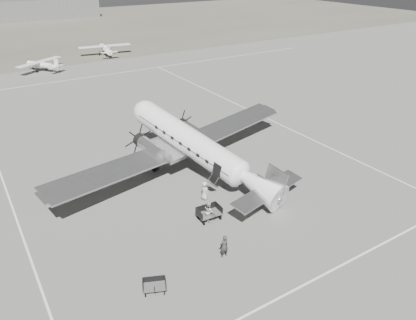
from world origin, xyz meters
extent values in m
plane|color=slate|center=(0.00, 0.00, 0.00)|extent=(260.00, 260.00, 0.00)
cube|color=silver|center=(0.00, -14.00, 0.01)|extent=(60.00, 0.15, 0.01)
cube|color=silver|center=(12.00, 0.00, 0.01)|extent=(0.15, 80.00, 0.01)
cube|color=silver|center=(-18.00, 10.00, 0.01)|extent=(0.15, 60.00, 0.01)
cube|color=silver|center=(0.00, 40.00, 0.01)|extent=(90.00, 0.15, 0.01)
cube|color=#615F52|center=(0.00, 95.00, 0.00)|extent=(260.00, 90.00, 0.01)
cube|color=slate|center=(5.00, 120.00, 3.00)|extent=(42.00, 14.00, 6.00)
imported|color=#313131|center=(-7.00, -9.19, 0.83)|extent=(0.62, 0.41, 1.66)
imported|color=#BCBCB9|center=(-5.67, -5.19, 0.83)|extent=(0.77, 0.91, 1.66)
imported|color=#B5B5B3|center=(-4.35, -2.45, 0.81)|extent=(0.62, 0.85, 1.62)
camera|label=1|loc=(-19.21, -26.64, 17.85)|focal=35.00mm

